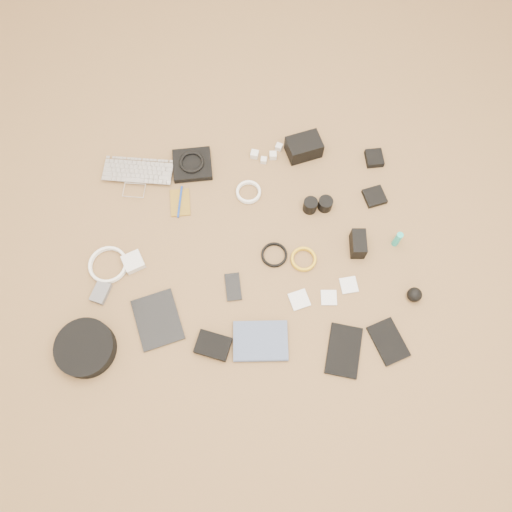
{
  "coord_description": "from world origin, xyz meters",
  "views": [
    {
      "loc": [
        0.03,
        -0.75,
        1.92
      ],
      "look_at": [
        0.06,
        -0.02,
        0.02
      ],
      "focal_mm": 35.0,
      "sensor_mm": 36.0,
      "label": 1
    }
  ],
  "objects_px": {
    "tablet": "(158,320)",
    "headphone_case": "(86,348)",
    "paperback": "(261,361)",
    "dslr_camera": "(304,147)",
    "phone": "(233,287)",
    "laptop": "(137,180)"
  },
  "relations": [
    {
      "from": "tablet",
      "to": "paperback",
      "type": "bearing_deg",
      "value": -41.03
    },
    {
      "from": "laptop",
      "to": "tablet",
      "type": "relative_size",
      "value": 1.42
    },
    {
      "from": "tablet",
      "to": "paperback",
      "type": "height_order",
      "value": "paperback"
    },
    {
      "from": "phone",
      "to": "paperback",
      "type": "xyz_separation_m",
      "value": [
        0.1,
        -0.3,
        0.01
      ]
    },
    {
      "from": "headphone_case",
      "to": "paperback",
      "type": "distance_m",
      "value": 0.67
    },
    {
      "from": "tablet",
      "to": "paperback",
      "type": "relative_size",
      "value": 1.03
    },
    {
      "from": "tablet",
      "to": "dslr_camera",
      "type": "bearing_deg",
      "value": 33.13
    },
    {
      "from": "dslr_camera",
      "to": "tablet",
      "type": "bearing_deg",
      "value": -146.07
    },
    {
      "from": "laptop",
      "to": "dslr_camera",
      "type": "xyz_separation_m",
      "value": [
        0.74,
        0.12,
        0.03
      ]
    },
    {
      "from": "dslr_camera",
      "to": "phone",
      "type": "height_order",
      "value": "dslr_camera"
    },
    {
      "from": "paperback",
      "to": "headphone_case",
      "type": "bearing_deg",
      "value": 84.97
    },
    {
      "from": "dslr_camera",
      "to": "paperback",
      "type": "bearing_deg",
      "value": -119.87
    },
    {
      "from": "laptop",
      "to": "headphone_case",
      "type": "relative_size",
      "value": 1.36
    },
    {
      "from": "phone",
      "to": "headphone_case",
      "type": "relative_size",
      "value": 0.51
    },
    {
      "from": "laptop",
      "to": "tablet",
      "type": "bearing_deg",
      "value": -73.2
    },
    {
      "from": "headphone_case",
      "to": "laptop",
      "type": "bearing_deg",
      "value": 78.04
    },
    {
      "from": "headphone_case",
      "to": "tablet",
      "type": "bearing_deg",
      "value": 21.88
    },
    {
      "from": "phone",
      "to": "headphone_case",
      "type": "height_order",
      "value": "headphone_case"
    },
    {
      "from": "headphone_case",
      "to": "paperback",
      "type": "bearing_deg",
      "value": -6.27
    },
    {
      "from": "tablet",
      "to": "phone",
      "type": "xyz_separation_m",
      "value": [
        0.3,
        0.12,
        -0.0
      ]
    },
    {
      "from": "tablet",
      "to": "headphone_case",
      "type": "height_order",
      "value": "headphone_case"
    },
    {
      "from": "phone",
      "to": "tablet",
      "type": "bearing_deg",
      "value": -162.43
    }
  ]
}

